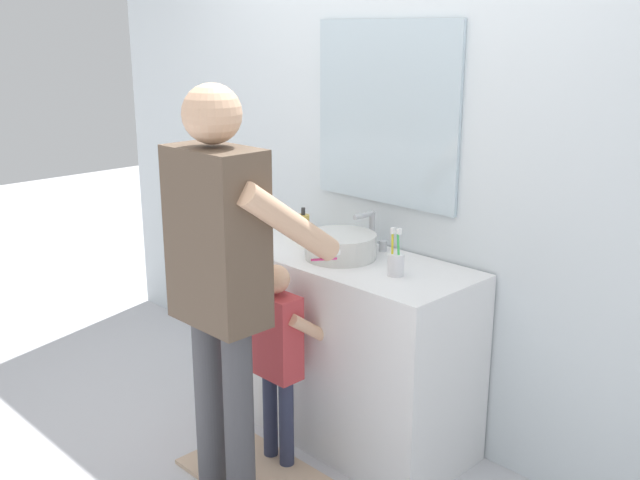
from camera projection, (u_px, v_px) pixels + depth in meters
ground_plane at (297, 453)px, 3.40m from camera, size 14.00×14.00×0.00m
back_wall at (391, 147)px, 3.44m from camera, size 4.40×0.10×2.70m
vanity_cabinet at (343, 346)px, 3.48m from camera, size 1.27×0.54×0.88m
sink_basin at (340, 245)px, 3.32m from camera, size 0.33×0.33×0.11m
faucet at (370, 232)px, 3.45m from camera, size 0.18×0.14×0.18m
toothbrush_cup at (396, 263)px, 3.08m from camera, size 0.07×0.07×0.21m
soap_bottle at (303, 227)px, 3.59m from camera, size 0.06×0.06×0.17m
bath_mat at (255, 473)px, 3.22m from camera, size 0.64×0.40×0.02m
child_toddler at (279, 348)px, 3.17m from camera, size 0.29×0.29×0.94m
adult_parent at (221, 263)px, 2.82m from camera, size 0.53×0.56×1.70m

